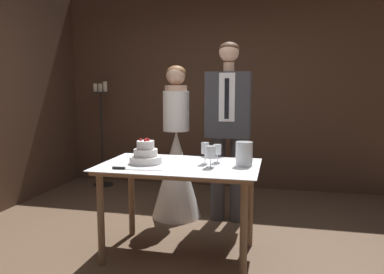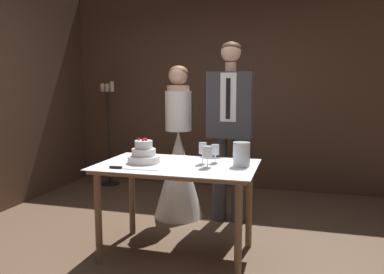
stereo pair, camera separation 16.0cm
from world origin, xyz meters
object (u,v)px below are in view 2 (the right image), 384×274
at_px(wine_glass_middle, 203,149).
at_px(groom, 230,122).
at_px(wine_glass_near, 215,151).
at_px(tiered_cake, 144,155).
at_px(hurricane_candle, 241,155).
at_px(cake_table, 177,175).
at_px(cake_knife, 124,168).
at_px(bride, 179,162).
at_px(candle_stand, 109,133).
at_px(wine_glass_far, 207,153).

height_order(wine_glass_middle, groom, groom).
bearing_deg(wine_glass_near, tiered_cake, -165.01).
xyz_separation_m(tiered_cake, hurricane_candle, (0.81, 0.08, 0.02)).
bearing_deg(cake_table, cake_knife, -140.09).
relative_size(hurricane_candle, bride, 0.12).
height_order(bride, groom, groom).
relative_size(cake_knife, candle_stand, 0.26).
xyz_separation_m(wine_glass_near, candle_stand, (-1.96, 1.82, -0.13)).
bearing_deg(wine_glass_middle, tiered_cake, -169.95).
distance_m(wine_glass_middle, candle_stand, 2.66).
xyz_separation_m(bride, candle_stand, (-1.39, 1.04, 0.15)).
bearing_deg(candle_stand, bride, -36.77).
distance_m(wine_glass_near, hurricane_candle, 0.24).
xyz_separation_m(cake_knife, candle_stand, (-1.33, 2.24, -0.04)).
height_order(cake_table, groom, groom).
relative_size(tiered_cake, bride, 0.17).
distance_m(wine_glass_far, bride, 1.16).
bearing_deg(hurricane_candle, candle_stand, 139.17).
bearing_deg(groom, wine_glass_near, -89.11).
relative_size(hurricane_candle, candle_stand, 0.13).
xyz_separation_m(wine_glass_near, wine_glass_middle, (-0.09, -0.07, 0.02)).
bearing_deg(tiered_cake, bride, 89.48).
xyz_separation_m(cake_knife, wine_glass_far, (0.61, 0.23, 0.11)).
xyz_separation_m(tiered_cake, candle_stand, (-1.38, 1.97, -0.10)).
xyz_separation_m(wine_glass_near, hurricane_candle, (0.23, -0.07, -0.01)).
relative_size(wine_glass_near, bride, 0.09).
bearing_deg(tiered_cake, candle_stand, 124.96).
distance_m(wine_glass_near, wine_glass_far, 0.20).
distance_m(hurricane_candle, bride, 1.20).
bearing_deg(candle_stand, tiered_cake, -55.04).
xyz_separation_m(cake_knife, bride, (0.06, 1.20, -0.19)).
height_order(tiered_cake, wine_glass_far, tiered_cake).
relative_size(tiered_cake, cake_knife, 0.69).
bearing_deg(wine_glass_near, wine_glass_far, -96.54).
relative_size(wine_glass_near, hurricane_candle, 0.80).
relative_size(tiered_cake, candle_stand, 0.18).
height_order(cake_knife, wine_glass_middle, wine_glass_middle).
distance_m(cake_knife, bride, 1.22).
xyz_separation_m(cake_knife, groom, (0.62, 1.20, 0.26)).
height_order(cake_table, tiered_cake, tiered_cake).
relative_size(cake_table, wine_glass_middle, 7.26).
bearing_deg(wine_glass_middle, cake_table, -161.17).
xyz_separation_m(cake_table, wine_glass_near, (0.29, 0.14, 0.20)).
bearing_deg(hurricane_candle, wine_glass_near, 161.97).
xyz_separation_m(wine_glass_middle, hurricane_candle, (0.32, -0.01, -0.03)).
bearing_deg(hurricane_candle, wine_glass_far, -154.07).
bearing_deg(hurricane_candle, groom, 105.82).
distance_m(tiered_cake, groom, 1.11).
height_order(cake_table, hurricane_candle, hurricane_candle).
distance_m(tiered_cake, candle_stand, 2.41).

